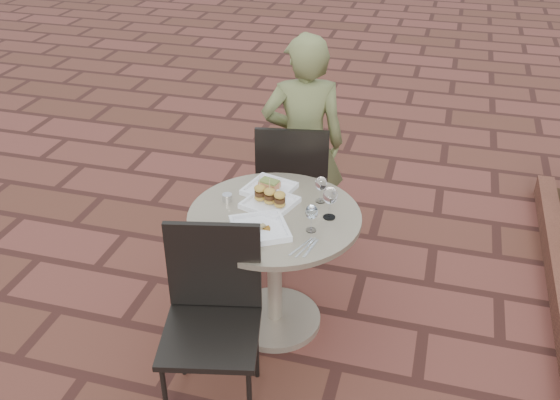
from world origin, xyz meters
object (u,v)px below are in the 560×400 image
(diner, at_px, (304,146))
(plate_sliders, at_px, (270,200))
(cafe_table, at_px, (275,253))
(chair_far, at_px, (293,178))
(chair_near, at_px, (212,305))
(plate_tuna, at_px, (260,228))
(plate_salmon, at_px, (269,188))

(diner, bearing_deg, plate_sliders, 71.89)
(cafe_table, distance_m, plate_sliders, 0.30)
(chair_far, bearing_deg, chair_near, 78.11)
(cafe_table, distance_m, diner, 0.87)
(chair_far, distance_m, plate_sliders, 0.67)
(chair_near, bearing_deg, plate_tuna, 61.19)
(diner, bearing_deg, cafe_table, 75.15)
(diner, relative_size, plate_salmon, 4.94)
(chair_near, xyz_separation_m, plate_sliders, (0.09, 0.64, 0.21))
(cafe_table, relative_size, plate_salmon, 3.09)
(plate_tuna, bearing_deg, plate_salmon, 99.56)
(chair_far, distance_m, plate_salmon, 0.53)
(chair_near, xyz_separation_m, plate_tuna, (0.11, 0.39, 0.20))
(diner, bearing_deg, chair_far, 56.66)
(diner, xyz_separation_m, plate_tuna, (0.02, -1.01, 0.03))
(chair_near, distance_m, diner, 1.41)
(cafe_table, bearing_deg, plate_salmon, 112.75)
(chair_far, height_order, plate_tuna, chair_far)
(plate_sliders, bearing_deg, diner, 90.23)
(chair_far, bearing_deg, plate_salmon, 79.59)
(plate_salmon, relative_size, plate_sliders, 0.96)
(chair_near, xyz_separation_m, plate_salmon, (0.05, 0.78, 0.20))
(chair_far, xyz_separation_m, plate_tuna, (0.06, -0.88, 0.20))
(chair_far, distance_m, plate_tuna, 0.91)
(cafe_table, xyz_separation_m, diner, (-0.05, 0.84, 0.24))
(cafe_table, height_order, diner, diner)
(diner, xyz_separation_m, plate_salmon, (-0.04, -0.62, 0.03))
(cafe_table, bearing_deg, chair_far, 96.81)
(diner, bearing_deg, plate_salmon, 67.82)
(cafe_table, xyz_separation_m, chair_near, (-0.14, -0.56, 0.07))
(cafe_table, relative_size, chair_near, 0.97)
(diner, distance_m, plate_salmon, 0.62)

